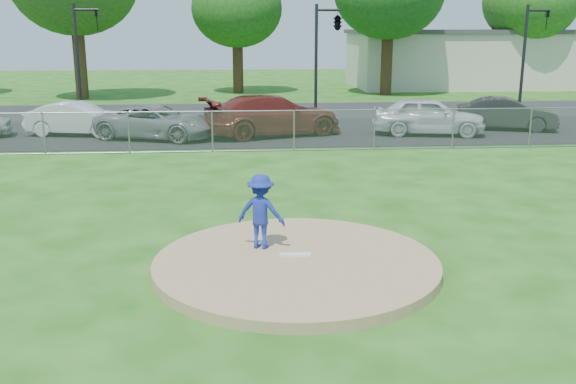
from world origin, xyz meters
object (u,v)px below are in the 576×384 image
(parked_car_pearl, at_px, (428,116))
(parked_car_darkred, at_px, (273,115))
(parked_car_charcoal, at_px, (506,114))
(parked_car_white, at_px, (78,119))
(parked_car_gray, at_px, (156,122))
(traffic_signal_left, at_px, (82,50))
(traffic_signal_center, at_px, (335,24))
(traffic_cone, at_px, (101,129))
(commercial_building, at_px, (458,58))
(pitcher, at_px, (261,211))
(traffic_signal_right, at_px, (529,49))

(parked_car_pearl, bearing_deg, parked_car_darkred, 98.24)
(parked_car_charcoal, bearing_deg, parked_car_white, 107.88)
(parked_car_white, bearing_deg, parked_car_darkred, -83.96)
(parked_car_gray, bearing_deg, traffic_signal_left, 51.17)
(traffic_signal_center, bearing_deg, traffic_cone, -149.68)
(commercial_building, bearing_deg, traffic_signal_left, -147.13)
(pitcher, height_order, parked_car_white, pitcher)
(commercial_building, xyz_separation_m, parked_car_gray, (-20.40, -22.89, -1.47))
(parked_car_white, height_order, parked_car_darkred, parked_car_darkred)
(pitcher, distance_m, traffic_cone, 16.20)
(traffic_signal_center, relative_size, parked_car_gray, 1.14)
(parked_car_gray, xyz_separation_m, parked_car_darkred, (4.80, 0.44, 0.17))
(traffic_signal_center, distance_m, pitcher, 22.07)
(commercial_building, xyz_separation_m, traffic_signal_left, (-24.76, -16.00, 1.20))
(parked_car_white, bearing_deg, traffic_signal_center, -53.12)
(traffic_cone, relative_size, parked_car_charcoal, 0.16)
(traffic_signal_center, xyz_separation_m, parked_car_charcoal, (6.92, -5.64, -3.89))
(parked_car_white, height_order, parked_car_pearl, parked_car_pearl)
(traffic_signal_left, xyz_separation_m, traffic_signal_right, (23.00, 0.00, 0.00))
(traffic_signal_left, bearing_deg, commercial_building, 32.87)
(commercial_building, xyz_separation_m, traffic_signal_right, (-1.76, -16.00, 1.20))
(traffic_signal_left, distance_m, parked_car_darkred, 11.48)
(traffic_signal_right, bearing_deg, parked_car_darkred, -155.01)
(traffic_cone, bearing_deg, parked_car_darkred, -1.27)
(pitcher, xyz_separation_m, parked_car_charcoal, (11.52, 15.63, -0.22))
(parked_car_white, xyz_separation_m, parked_car_darkred, (8.23, -0.70, 0.16))
(parked_car_white, bearing_deg, parked_car_charcoal, -78.78)
(traffic_signal_center, bearing_deg, pitcher, -102.21)
(traffic_signal_right, distance_m, parked_car_charcoal, 7.07)
(traffic_signal_right, height_order, parked_car_pearl, traffic_signal_right)
(parked_car_darkred, bearing_deg, parked_car_gray, 76.56)
(traffic_signal_left, relative_size, parked_car_gray, 1.14)
(parked_car_darkred, xyz_separation_m, parked_car_charcoal, (10.48, 0.81, -0.14))
(traffic_signal_left, xyz_separation_m, parked_car_gray, (4.37, -6.89, -2.67))
(traffic_signal_left, relative_size, parked_car_charcoal, 1.29)
(traffic_signal_right, bearing_deg, pitcher, -124.96)
(commercial_building, bearing_deg, parked_car_pearl, -111.55)
(traffic_signal_right, distance_m, pitcher, 26.06)
(commercial_building, bearing_deg, parked_car_charcoal, -103.30)
(traffic_signal_left, relative_size, parked_car_darkred, 0.95)
(parked_car_gray, distance_m, parked_car_darkred, 4.82)
(traffic_signal_right, xyz_separation_m, pitcher, (-14.87, -21.27, -2.42))
(traffic_signal_left, height_order, parked_car_gray, traffic_signal_left)
(traffic_cone, xyz_separation_m, parked_car_darkred, (7.19, -0.16, 0.52))
(commercial_building, height_order, pitcher, commercial_building)
(parked_car_white, relative_size, parked_car_darkred, 0.72)
(commercial_building, distance_m, traffic_signal_left, 29.51)
(commercial_building, distance_m, traffic_signal_center, 20.17)
(parked_car_white, bearing_deg, parked_car_pearl, -82.97)
(traffic_signal_left, distance_m, parked_car_gray, 8.58)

